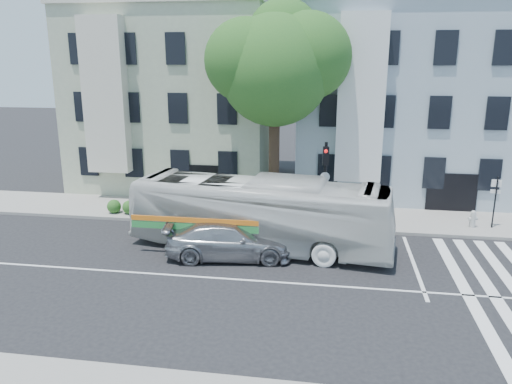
% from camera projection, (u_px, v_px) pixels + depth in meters
% --- Properties ---
extents(ground, '(120.00, 120.00, 0.00)m').
position_uv_depth(ground, '(246.00, 280.00, 18.86)').
color(ground, black).
rests_on(ground, ground).
extents(sidewalk_far, '(80.00, 4.00, 0.15)m').
position_uv_depth(sidewalk_far, '(272.00, 215.00, 26.46)').
color(sidewalk_far, gray).
rests_on(sidewalk_far, ground).
extents(building_left, '(12.00, 10.00, 11.00)m').
position_uv_depth(building_left, '(181.00, 99.00, 32.77)').
color(building_left, '#A1AA8E').
rests_on(building_left, ground).
extents(building_right, '(12.00, 10.00, 11.00)m').
position_uv_depth(building_right, '(400.00, 102.00, 30.66)').
color(building_right, '#99AAB6').
rests_on(building_right, ground).
extents(street_tree, '(7.30, 5.90, 11.10)m').
position_uv_depth(street_tree, '(277.00, 64.00, 25.12)').
color(street_tree, '#2D2116').
rests_on(street_tree, ground).
extents(bus, '(4.25, 11.73, 3.20)m').
position_uv_depth(bus, '(260.00, 214.00, 21.62)').
color(bus, silver).
rests_on(bus, ground).
extents(sedan, '(2.88, 5.59, 1.55)m').
position_uv_depth(sedan, '(230.00, 240.00, 20.83)').
color(sedan, '#A2A4A9').
rests_on(sedan, ground).
extents(hedge, '(8.32, 3.51, 0.70)m').
position_uv_depth(hedge, '(192.00, 210.00, 25.79)').
color(hedge, '#2B5F1E').
rests_on(hedge, sidewalk_far).
extents(traffic_signal, '(0.45, 0.53, 4.30)m').
position_uv_depth(traffic_signal, '(325.00, 174.00, 23.64)').
color(traffic_signal, black).
rests_on(traffic_signal, ground).
extents(fire_hydrant, '(0.48, 0.27, 0.85)m').
position_uv_depth(fire_hydrant, '(473.00, 219.00, 24.19)').
color(fire_hydrant, '#B2B2AD').
rests_on(fire_hydrant, sidewalk_far).
extents(far_sign_pole, '(0.46, 0.19, 2.55)m').
position_uv_depth(far_sign_pole, '(495.00, 195.00, 23.84)').
color(far_sign_pole, black).
rests_on(far_sign_pole, sidewalk_far).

